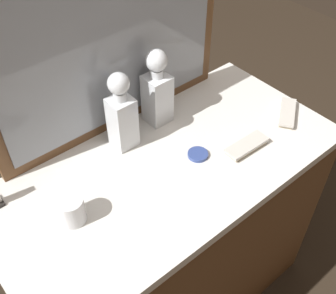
{
  "coord_description": "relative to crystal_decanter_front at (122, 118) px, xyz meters",
  "views": [
    {
      "loc": [
        -0.61,
        -0.72,
        1.88
      ],
      "look_at": [
        0.0,
        0.0,
        0.96
      ],
      "focal_mm": 44.45,
      "sensor_mm": 36.0,
      "label": 1
    }
  ],
  "objects": [
    {
      "name": "porcelain_dish",
      "position": [
        0.15,
        -0.21,
        -0.11
      ],
      "size": [
        0.07,
        0.07,
        0.01
      ],
      "color": "#33478C",
      "rests_on": "dresser"
    },
    {
      "name": "silver_brush_left",
      "position": [
        0.3,
        -0.29,
        -0.1
      ],
      "size": [
        0.16,
        0.06,
        0.02
      ],
      "color": "#B7A88C",
      "rests_on": "dresser"
    },
    {
      "name": "dresser_mirror",
      "position": [
        0.05,
        0.11,
        0.22
      ],
      "size": [
        0.89,
        0.03,
        0.67
      ],
      "color": "brown",
      "rests_on": "dresser"
    },
    {
      "name": "crystal_decanter_front",
      "position": [
        0.0,
        0.0,
        0.0
      ],
      "size": [
        0.08,
        0.08,
        0.29
      ],
      "color": "white",
      "rests_on": "dresser"
    },
    {
      "name": "silver_brush_far_left",
      "position": [
        0.55,
        -0.27,
        -0.1
      ],
      "size": [
        0.17,
        0.14,
        0.02
      ],
      "color": "#B7A88C",
      "rests_on": "dresser"
    },
    {
      "name": "crystal_decanter_left",
      "position": [
        0.17,
        0.03,
        0.0
      ],
      "size": [
        0.08,
        0.08,
        0.29
      ],
      "color": "white",
      "rests_on": "dresser"
    },
    {
      "name": "crystal_tumbler_center",
      "position": [
        -0.3,
        -0.17,
        -0.08
      ],
      "size": [
        0.08,
        0.08,
        0.09
      ],
      "color": "white",
      "rests_on": "dresser"
    },
    {
      "name": "ground_plane",
      "position": [
        0.05,
        -0.18,
        -1.0
      ],
      "size": [
        6.0,
        6.0,
        0.0
      ],
      "primitive_type": "plane",
      "color": "#2D2319"
    },
    {
      "name": "dresser",
      "position": [
        0.05,
        -0.18,
        -0.56
      ],
      "size": [
        1.2,
        0.6,
        0.88
      ],
      "color": "brown",
      "rests_on": "ground_plane"
    }
  ]
}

